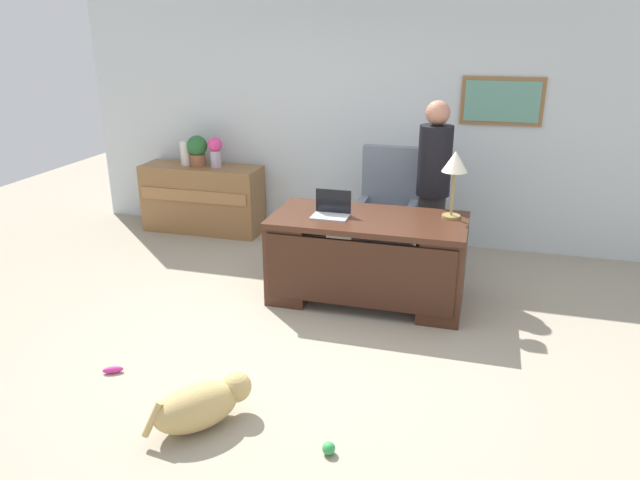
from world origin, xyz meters
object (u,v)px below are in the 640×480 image
object	(u,v)px
desk	(367,257)
laptop	(332,210)
armchair	(388,214)
dog_toy_ball	(329,448)
potted_plant	(197,149)
dog_lying	(201,404)
person_standing	(433,188)
desk_lamp	(455,166)
vase_with_flowers	(215,150)
dog_toy_bone	(113,370)
vase_empty	(186,153)
credenza	(203,199)

from	to	relation	value
desk	laptop	distance (m)	0.53
armchair	dog_toy_ball	distance (m)	3.14
laptop	potted_plant	world-z (taller)	potted_plant
desk	dog_lying	size ratio (longest dim) A/B	2.76
person_standing	desk_lamp	size ratio (longest dim) A/B	2.92
person_standing	dog_lying	distance (m)	3.13
vase_with_flowers	potted_plant	distance (m)	0.23
dog_lying	vase_with_flowers	distance (m)	3.86
desk_lamp	dog_toy_bone	bearing A→B (deg)	-139.29
person_standing	vase_with_flowers	size ratio (longest dim) A/B	4.94
dog_toy_ball	vase_empty	bearing A→B (deg)	127.56
desk	laptop	world-z (taller)	laptop
person_standing	desk_lamp	distance (m)	0.70
credenza	vase_with_flowers	world-z (taller)	vase_with_flowers
vase_empty	desk_lamp	bearing A→B (deg)	-20.42
vase_with_flowers	dog_toy_bone	size ratio (longest dim) A/B	2.41
vase_with_flowers	dog_toy_bone	distance (m)	3.30
desk_lamp	laptop	bearing A→B (deg)	-166.89
potted_plant	dog_toy_bone	xyz separation A→B (m)	(0.81, -3.10, -0.98)
person_standing	dog_toy_ball	distance (m)	3.02
desk	dog_lying	distance (m)	2.17
desk	dog_toy_bone	size ratio (longest dim) A/B	11.79
dog_lying	dog_toy_bone	size ratio (longest dim) A/B	4.27
person_standing	vase_with_flowers	xyz separation A→B (m)	(-2.58, 0.63, 0.10)
dog_lying	vase_with_flowers	world-z (taller)	vase_with_flowers
person_standing	desk_lamp	xyz separation A→B (m)	(0.22, -0.56, 0.36)
potted_plant	dog_toy_bone	world-z (taller)	potted_plant
credenza	armchair	world-z (taller)	armchair
person_standing	desk	bearing A→B (deg)	-121.68
vase_with_flowers	dog_toy_bone	xyz separation A→B (m)	(0.58, -3.10, -0.98)
dog_lying	dog_toy_bone	bearing A→B (deg)	157.87
armchair	dog_toy_ball	xyz separation A→B (m)	(0.19, -3.10, -0.49)
credenza	vase_with_flowers	xyz separation A→B (m)	(0.20, 0.00, 0.60)
desk	dog_toy_bone	xyz separation A→B (m)	(-1.52, -1.70, -0.40)
desk	armchair	world-z (taller)	armchair
potted_plant	dog_lying	bearing A→B (deg)	-63.79
vase_empty	dog_lying	bearing A→B (deg)	-61.73
desk	person_standing	distance (m)	1.03
dog_lying	dog_toy_bone	world-z (taller)	dog_lying
dog_lying	potted_plant	xyz separation A→B (m)	(-1.70, 3.46, 0.85)
potted_plant	laptop	bearing A→B (deg)	-35.34
dog_lying	laptop	distance (m)	2.17
person_standing	dog_toy_bone	size ratio (longest dim) A/B	11.91
laptop	dog_toy_bone	bearing A→B (deg)	-125.64
desk	vase_with_flowers	xyz separation A→B (m)	(-2.10, 1.40, 0.57)
laptop	desk_lamp	size ratio (longest dim) A/B	0.54
vase_with_flowers	dog_toy_ball	distance (m)	4.31
desk	vase_empty	distance (m)	2.90
desk_lamp	vase_empty	distance (m)	3.41
desk_lamp	dog_toy_bone	xyz separation A→B (m)	(-2.22, -1.91, -1.23)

